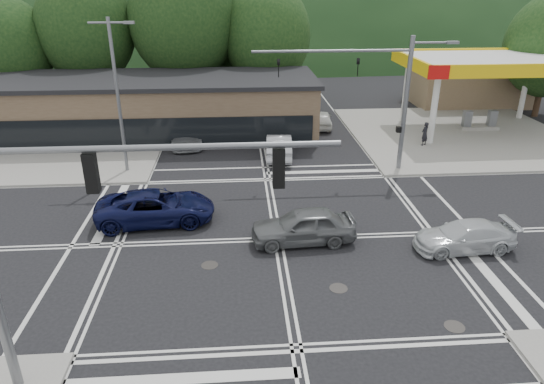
{
  "coord_description": "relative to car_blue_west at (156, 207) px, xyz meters",
  "views": [
    {
      "loc": [
        -1.67,
        -19.26,
        10.84
      ],
      "look_at": [
        -0.11,
        2.16,
        1.4
      ],
      "focal_mm": 32.0,
      "sensor_mm": 36.0,
      "label": 1
    }
  ],
  "objects": [
    {
      "name": "signal_mast_sw",
      "position": [
        -0.65,
        -10.37,
        4.34
      ],
      "size": [
        9.14,
        0.28,
        8.0
      ],
      "color": "slate",
      "rests_on": "ground"
    },
    {
      "name": "sidewalk_nw",
      "position": [
        -9.26,
        12.83,
        -0.71
      ],
      "size": [
        16.0,
        16.0,
        0.15
      ],
      "primitive_type": "cube",
      "color": "gray",
      "rests_on": "ground"
    },
    {
      "name": "car_queue_b",
      "position": [
        10.73,
        15.74,
        -0.11
      ],
      "size": [
        2.03,
        4.09,
        1.34
      ],
      "primitive_type": "imported",
      "rotation": [
        0.0,
        0.0,
        3.02
      ],
      "color": "silver",
      "rests_on": "ground"
    },
    {
      "name": "hill_north",
      "position": [
        5.74,
        87.83,
        -0.78
      ],
      "size": [
        252.0,
        126.0,
        140.0
      ],
      "primitive_type": "ellipsoid",
      "color": "#173216",
      "rests_on": "ground"
    },
    {
      "name": "tree_n_e",
      "position": [
        3.74,
        25.83,
        6.36
      ],
      "size": [
        8.4,
        8.4,
        11.98
      ],
      "color": "#382619",
      "rests_on": "ground"
    },
    {
      "name": "car_silver_east",
      "position": [
        13.74,
        -3.64,
        -0.15
      ],
      "size": [
        4.45,
        1.98,
        1.27
      ],
      "primitive_type": "imported",
      "rotation": [
        0.0,
        0.0,
        -1.52
      ],
      "color": "silver",
      "rests_on": "ground"
    },
    {
      "name": "tree_n_a",
      "position": [
        -8.26,
        21.83,
        6.36
      ],
      "size": [
        8.0,
        8.0,
        11.75
      ],
      "color": "#382619",
      "rests_on": "ground"
    },
    {
      "name": "ground",
      "position": [
        5.74,
        -2.17,
        -0.78
      ],
      "size": [
        120.0,
        120.0,
        0.0
      ],
      "primitive_type": "plane",
      "color": "black",
      "rests_on": "ground"
    },
    {
      "name": "pedestrian",
      "position": [
        17.07,
        10.26,
        0.2
      ],
      "size": [
        0.72,
        0.67,
        1.65
      ],
      "primitive_type": "imported",
      "rotation": [
        0.0,
        0.0,
        3.76
      ],
      "color": "black",
      "rests_on": "sidewalk_ne"
    },
    {
      "name": "signal_mast_ne",
      "position": [
        12.68,
        6.03,
        4.29
      ],
      "size": [
        11.65,
        0.3,
        8.0
      ],
      "color": "slate",
      "rests_on": "ground"
    },
    {
      "name": "commercial_row",
      "position": [
        -2.26,
        14.83,
        1.22
      ],
      "size": [
        24.0,
        8.0,
        4.0
      ],
      "primitive_type": "cube",
      "color": "brown",
      "rests_on": "ground"
    },
    {
      "name": "sidewalk_ne",
      "position": [
        20.74,
        12.83,
        -0.71
      ],
      "size": [
        16.0,
        16.0,
        0.15
      ],
      "primitive_type": "cube",
      "color": "gray",
      "rests_on": "ground"
    },
    {
      "name": "tree_n_b",
      "position": [
        -0.26,
        21.83,
        7.01
      ],
      "size": [
        9.0,
        9.0,
        12.98
      ],
      "color": "#382619",
      "rests_on": "ground"
    },
    {
      "name": "streetlight_nw",
      "position": [
        -2.7,
        6.83,
        4.27
      ],
      "size": [
        2.5,
        0.25,
        9.0
      ],
      "color": "slate",
      "rests_on": "ground"
    },
    {
      "name": "car_queue_a",
      "position": [
        6.74,
        8.99,
        -0.02
      ],
      "size": [
        1.92,
        4.73,
        1.53
      ],
      "primitive_type": "imported",
      "rotation": [
        0.0,
        0.0,
        3.07
      ],
      "color": "#B1B3B8",
      "rests_on": "ground"
    },
    {
      "name": "convenience_store",
      "position": [
        25.74,
        22.83,
        1.12
      ],
      "size": [
        10.0,
        6.0,
        3.8
      ],
      "primitive_type": "cube",
      "color": "#846B4F",
      "rests_on": "ground"
    },
    {
      "name": "car_grey_center",
      "position": [
        6.84,
        -2.47,
        0.01
      ],
      "size": [
        4.75,
        2.13,
        1.58
      ],
      "primitive_type": "imported",
      "rotation": [
        0.0,
        0.0,
        -1.51
      ],
      "color": "slate",
      "rests_on": "ground"
    },
    {
      "name": "car_northbound",
      "position": [
        0.28,
        12.26,
        -0.04
      ],
      "size": [
        2.85,
        5.39,
        1.49
      ],
      "primitive_type": "imported",
      "rotation": [
        0.0,
        0.0,
        0.15
      ],
      "color": "slate",
      "rests_on": "ground"
    },
    {
      "name": "tree_n_d",
      "position": [
        -14.26,
        20.83,
        5.06
      ],
      "size": [
        6.8,
        6.8,
        9.76
      ],
      "color": "#382619",
      "rests_on": "ground"
    },
    {
      "name": "tree_n_c",
      "position": [
        6.74,
        21.83,
        5.71
      ],
      "size": [
        7.6,
        7.6,
        10.87
      ],
      "color": "#382619",
      "rests_on": "ground"
    },
    {
      "name": "car_blue_west",
      "position": [
        0.0,
        0.0,
        0.0
      ],
      "size": [
        5.82,
        3.07,
        1.56
      ],
      "primitive_type": "imported",
      "rotation": [
        0.0,
        0.0,
        1.66
      ],
      "color": "#0C1036",
      "rests_on": "ground"
    },
    {
      "name": "gas_station_canopy",
      "position": [
        22.73,
        13.82,
        4.26
      ],
      "size": [
        12.32,
        8.34,
        5.75
      ],
      "color": "silver",
      "rests_on": "ground"
    }
  ]
}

